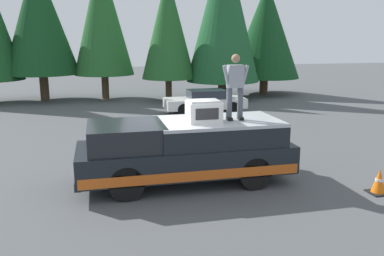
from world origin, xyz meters
name	(u,v)px	position (x,y,z in m)	size (l,w,h in m)	color
ground_plane	(168,179)	(0.00, 0.00, 0.00)	(90.00, 90.00, 0.00)	#4C4F51
pickup_truck	(185,150)	(-0.39, -0.39, 0.87)	(2.01, 5.54, 1.65)	black
compressor_unit	(204,111)	(-0.57, -0.83, 1.93)	(0.65, 0.84, 0.56)	white
person_on_truck_bed	(235,85)	(-0.48, -1.69, 2.55)	(0.29, 0.72, 1.69)	#4C515B
parked_car_white	(205,101)	(9.51, -3.60, 0.58)	(1.64, 4.10, 1.16)	white
traffic_cone	(379,182)	(-2.23, -4.85, 0.29)	(0.47, 0.47, 0.62)	black
conifer_far_left	(266,30)	(15.42, -9.33, 4.24)	(4.65, 4.65, 7.37)	#4C3826
conifer_left	(223,9)	(14.01, -5.93, 5.44)	(4.51, 4.51, 9.80)	#4C3826
conifer_center_left	(168,26)	(14.20, -2.53, 4.43)	(3.24, 3.24, 7.57)	#4C3826
conifer_center_right	(102,16)	(15.55, 1.26, 5.07)	(3.65, 3.65, 8.64)	#4C3826
conifer_right	(39,17)	(15.81, 4.92, 4.94)	(4.41, 4.41, 8.32)	#4C3826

